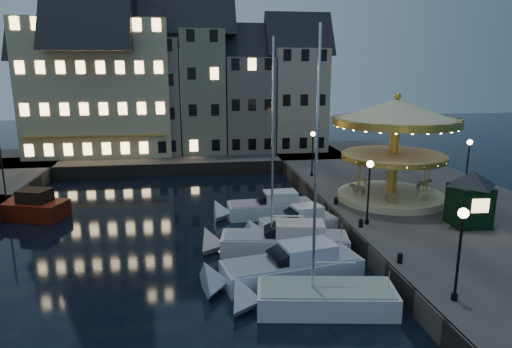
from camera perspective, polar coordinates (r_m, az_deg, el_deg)
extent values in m
plane|color=black|center=(28.16, 0.35, -10.12)|extent=(160.00, 160.00, 0.00)
cube|color=#474442|center=(37.78, 20.42, -3.80)|extent=(16.00, 56.00, 1.30)
cube|color=#474442|center=(54.73, -12.46, 1.80)|extent=(44.00, 12.00, 1.30)
cube|color=#47423A|center=(34.71, 8.71, -4.57)|extent=(0.15, 44.00, 1.30)
cube|color=#47423A|center=(48.75, -10.59, 0.51)|extent=(48.00, 0.15, 1.30)
cylinder|color=black|center=(22.18, 23.55, -13.89)|extent=(0.28, 0.28, 0.30)
cylinder|color=black|center=(21.47, 23.98, -9.71)|extent=(0.12, 0.12, 3.80)
sphere|color=#FFD18C|center=(20.80, 24.50, -4.48)|extent=(0.44, 0.44, 0.44)
cylinder|color=black|center=(30.38, 13.68, -5.81)|extent=(0.28, 0.28, 0.30)
cylinder|color=black|center=(29.87, 13.86, -2.63)|extent=(0.12, 0.12, 3.80)
sphere|color=#FFD18C|center=(29.39, 14.08, 1.22)|extent=(0.44, 0.44, 0.44)
cylinder|color=black|center=(42.69, 6.98, -0.05)|extent=(0.28, 0.28, 0.30)
cylinder|color=black|center=(42.33, 7.05, 2.26)|extent=(0.12, 0.12, 3.80)
sphere|color=#FFD18C|center=(41.99, 7.13, 5.00)|extent=(0.44, 0.44, 0.44)
cylinder|color=black|center=(41.51, 24.66, -1.56)|extent=(0.28, 0.28, 0.30)
cylinder|color=black|center=(41.14, 24.89, 0.80)|extent=(0.12, 0.12, 3.80)
sphere|color=#FFD18C|center=(40.79, 25.17, 3.62)|extent=(0.44, 0.44, 0.44)
cylinder|color=black|center=(25.03, 17.54, -10.12)|extent=(0.28, 0.28, 0.40)
sphere|color=black|center=(24.94, 17.58, -9.65)|extent=(0.30, 0.30, 0.30)
cylinder|color=black|center=(29.71, 12.97, -6.10)|extent=(0.28, 0.28, 0.40)
sphere|color=black|center=(29.64, 12.99, -5.70)|extent=(0.30, 0.30, 0.30)
cylinder|color=black|center=(34.18, 9.96, -3.41)|extent=(0.28, 0.28, 0.40)
sphere|color=black|center=(34.12, 9.98, -3.06)|extent=(0.30, 0.30, 0.30)
cylinder|color=black|center=(39.25, 7.48, -1.16)|extent=(0.28, 0.28, 0.40)
sphere|color=black|center=(39.20, 7.49, -0.85)|extent=(0.30, 0.30, 0.30)
cube|color=gray|center=(57.87, -24.17, 7.73)|extent=(5.00, 8.00, 11.00)
cube|color=gray|center=(56.61, -18.85, 8.58)|extent=(5.60, 8.00, 12.00)
cube|color=gray|center=(55.82, -12.69, 9.42)|extent=(6.20, 8.00, 13.00)
cube|color=gray|center=(55.66, -6.72, 10.15)|extent=(5.00, 8.00, 14.00)
cube|color=slate|center=(56.19, -1.05, 8.73)|extent=(5.60, 8.00, 11.00)
cube|color=tan|center=(57.23, 5.05, 9.27)|extent=(6.20, 8.00, 12.00)
cube|color=#C2BD92|center=(56.52, -18.91, 10.10)|extent=(16.00, 9.00, 15.00)
cube|color=silver|center=(22.47, 8.71, -15.38)|extent=(6.74, 3.45, 1.30)
cube|color=gray|center=(22.16, 8.77, -13.86)|extent=(6.39, 3.20, 0.10)
cylinder|color=silver|center=(20.17, 7.51, 0.44)|extent=(0.14, 0.14, 11.25)
cube|color=silver|center=(25.11, 4.49, -12.05)|extent=(7.78, 3.81, 1.30)
cube|color=gray|center=(24.84, 4.52, -10.65)|extent=(7.38, 3.55, 0.10)
cube|color=silver|center=(25.01, 6.44, -9.45)|extent=(3.13, 2.35, 0.80)
cube|color=black|center=(24.49, 3.23, -10.14)|extent=(1.54, 1.94, 0.97)
cube|color=beige|center=(28.47, 3.56, -8.90)|extent=(8.01, 3.59, 1.30)
cube|color=gray|center=(28.23, 3.58, -7.64)|extent=(7.60, 3.34, 0.10)
cube|color=beige|center=(28.13, 5.49, -6.82)|extent=(3.19, 2.19, 0.80)
cube|color=black|center=(28.10, 2.32, -7.00)|extent=(1.54, 1.79, 0.99)
cylinder|color=silver|center=(26.82, 2.08, 2.78)|extent=(0.14, 0.14, 10.41)
cube|color=silver|center=(31.59, 5.33, -6.66)|extent=(5.43, 2.97, 1.30)
cube|color=gray|center=(31.37, 5.36, -5.51)|extent=(5.15, 2.77, 0.10)
cube|color=silver|center=(31.50, 6.39, -4.63)|extent=(2.21, 1.84, 0.80)
cube|color=black|center=(31.10, 4.68, -5.02)|extent=(1.19, 1.54, 0.82)
cube|color=silver|center=(35.05, 1.80, -4.59)|extent=(6.51, 2.38, 1.30)
cube|color=gray|center=(34.85, 1.81, -3.54)|extent=(6.18, 2.20, 0.10)
cube|color=silver|center=(34.89, 3.05, -2.80)|extent=(2.50, 1.70, 0.80)
cube|color=black|center=(34.65, 0.98, -3.07)|extent=(1.16, 1.54, 0.91)
cube|color=maroon|center=(39.26, -27.50, -4.01)|extent=(7.69, 4.80, 1.50)
cube|color=black|center=(38.04, -25.92, -2.47)|extent=(2.59, 2.36, 0.97)
cylinder|color=black|center=(39.21, -29.10, 0.25)|extent=(0.12, 0.12, 4.36)
cylinder|color=beige|center=(36.30, 16.48, -2.70)|extent=(8.02, 8.02, 0.50)
cylinder|color=gold|center=(35.56, 16.83, 2.52)|extent=(0.70, 0.70, 6.22)
cylinder|color=beige|center=(35.58, 16.82, 2.36)|extent=(7.42, 7.42, 0.18)
cylinder|color=gold|center=(35.61, 16.80, 2.07)|extent=(7.70, 7.70, 0.35)
cone|color=beige|center=(35.14, 17.17, 7.67)|extent=(9.23, 9.23, 1.60)
cylinder|color=gold|center=(35.23, 17.08, 6.29)|extent=(9.23, 9.23, 0.50)
sphere|color=gold|center=(35.07, 17.29, 9.29)|extent=(0.50, 0.50, 0.50)
imported|color=beige|center=(38.01, 19.71, -1.06)|extent=(1.67, 1.21, 1.00)
cube|color=black|center=(31.94, 25.09, -3.60)|extent=(2.31, 2.31, 2.60)
pyramid|color=black|center=(31.41, 25.49, 0.39)|extent=(3.47, 3.47, 0.98)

